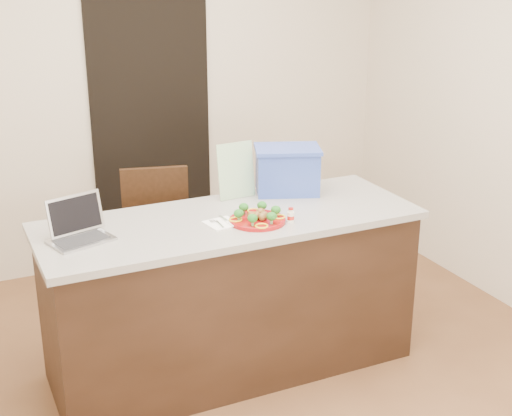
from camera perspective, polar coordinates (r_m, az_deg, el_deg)
name	(u,v)px	position (r m, az deg, el deg)	size (l,w,h in m)	color
ground	(250,388)	(4.05, -0.50, -14.17)	(4.00, 4.00, 0.00)	brown
room_shell	(249,96)	(3.42, -0.58, 8.97)	(4.00, 4.00, 4.00)	white
doorway	(152,132)	(5.41, -8.31, 6.05)	(0.90, 0.02, 2.00)	black
island	(231,294)	(4.02, -2.01, -6.86)	(2.06, 0.76, 0.92)	black
plate	(257,220)	(3.76, 0.11, -0.97)	(0.30, 0.30, 0.02)	maroon
meatballs	(258,215)	(3.74, 0.17, -0.59)	(0.12, 0.11, 0.04)	brown
broccoli	(257,212)	(3.74, 0.11, -0.29)	(0.25, 0.24, 0.04)	#175516
pepper_rings	(257,218)	(3.75, 0.11, -0.82)	(0.30, 0.30, 0.01)	yellow
napkin	(222,223)	(3.74, -2.74, -1.23)	(0.16, 0.16, 0.01)	white
fork	(218,222)	(3.73, -3.06, -1.16)	(0.03, 0.13, 0.00)	silver
knife	(228,222)	(3.73, -2.23, -1.14)	(0.02, 0.18, 0.01)	white
yogurt_bottle	(291,216)	(3.76, 2.80, -0.66)	(0.04, 0.04, 0.08)	white
laptop	(78,228)	(3.64, -14.02, -1.54)	(0.34, 0.31, 0.21)	#A6A6AA
leaflet	(236,171)	(4.09, -1.61, 3.01)	(0.23, 0.00, 0.32)	white
blue_box	(287,170)	(4.20, 2.51, 3.08)	(0.45, 0.39, 0.27)	#2E47A7
chair	(162,234)	(4.63, -7.56, -2.10)	(0.52, 0.53, 0.97)	#321C0F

